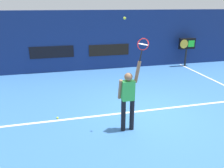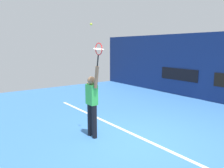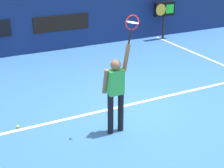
# 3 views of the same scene
# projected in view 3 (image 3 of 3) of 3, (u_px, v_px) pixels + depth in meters

# --- Properties ---
(ground_plane) EXTENTS (18.00, 18.00, 0.00)m
(ground_plane) POSITION_uv_depth(u_px,v_px,m) (134.00, 107.00, 8.57)
(ground_plane) COLOR #3870B2
(back_wall) EXTENTS (18.00, 0.20, 3.11)m
(back_wall) POSITION_uv_depth(u_px,v_px,m) (60.00, 9.00, 12.67)
(back_wall) COLOR navy
(back_wall) RESTS_ON ground_plane
(sponsor_banner_center) EXTENTS (2.20, 0.03, 0.60)m
(sponsor_banner_center) POSITION_uv_depth(u_px,v_px,m) (62.00, 23.00, 12.77)
(sponsor_banner_center) COLOR black
(court_baseline) EXTENTS (10.00, 0.10, 0.01)m
(court_baseline) POSITION_uv_depth(u_px,v_px,m) (131.00, 104.00, 8.71)
(court_baseline) COLOR white
(court_baseline) RESTS_ON ground_plane
(court_sideline) EXTENTS (0.10, 7.00, 0.01)m
(court_sideline) POSITION_uv_depth(u_px,v_px,m) (210.00, 60.00, 11.99)
(court_sideline) COLOR white
(court_sideline) RESTS_ON ground_plane
(tennis_player) EXTENTS (0.59, 0.31, 1.99)m
(tennis_player) POSITION_uv_depth(u_px,v_px,m) (116.00, 90.00, 7.10)
(tennis_player) COLOR black
(tennis_player) RESTS_ON ground_plane
(tennis_racket) EXTENTS (0.36, 0.27, 0.62)m
(tennis_racket) POSITION_uv_depth(u_px,v_px,m) (132.00, 24.00, 6.70)
(tennis_racket) COLOR black
(scoreboard_clock) EXTENTS (0.96, 0.20, 1.59)m
(scoreboard_clock) POSITION_uv_depth(u_px,v_px,m) (164.00, 11.00, 14.15)
(scoreboard_clock) COLOR black
(scoreboard_clock) RESTS_ON ground_plane
(spare_ball) EXTENTS (0.07, 0.07, 0.07)m
(spare_ball) POSITION_uv_depth(u_px,v_px,m) (18.00, 126.00, 7.61)
(spare_ball) COLOR #CCE033
(spare_ball) RESTS_ON ground_plane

